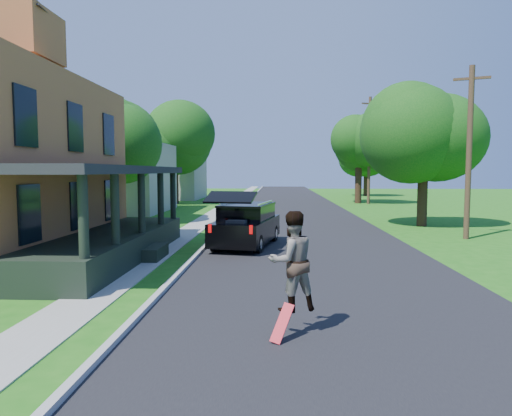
{
  "coord_description": "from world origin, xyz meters",
  "views": [
    {
      "loc": [
        -1.27,
        -9.0,
        2.95
      ],
      "look_at": [
        -1.83,
        3.0,
        1.98
      ],
      "focal_mm": 32.0,
      "sensor_mm": 36.0,
      "label": 1
    }
  ],
  "objects_px": {
    "skateboarder": "(292,261)",
    "tree_right_near": "(423,127)",
    "black_suv": "(246,225)",
    "utility_pole_near": "(469,150)"
  },
  "relations": [
    {
      "from": "skateboarder",
      "to": "tree_right_near",
      "type": "height_order",
      "value": "tree_right_near"
    },
    {
      "from": "black_suv",
      "to": "tree_right_near",
      "type": "relative_size",
      "value": 0.62
    },
    {
      "from": "tree_right_near",
      "to": "utility_pole_near",
      "type": "xyz_separation_m",
      "value": [
        0.5,
        -4.72,
        -1.44
      ]
    },
    {
      "from": "skateboarder",
      "to": "utility_pole_near",
      "type": "xyz_separation_m",
      "value": [
        8.0,
        12.02,
        2.52
      ]
    },
    {
      "from": "utility_pole_near",
      "to": "tree_right_near",
      "type": "bearing_deg",
      "value": 115.75
    },
    {
      "from": "skateboarder",
      "to": "tree_right_near",
      "type": "bearing_deg",
      "value": -137.67
    },
    {
      "from": "skateboarder",
      "to": "tree_right_near",
      "type": "distance_m",
      "value": 18.77
    },
    {
      "from": "black_suv",
      "to": "skateboarder",
      "type": "bearing_deg",
      "value": -70.55
    },
    {
      "from": "black_suv",
      "to": "skateboarder",
      "type": "distance_m",
      "value": 9.75
    },
    {
      "from": "skateboarder",
      "to": "tree_right_near",
      "type": "relative_size",
      "value": 0.22
    }
  ]
}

